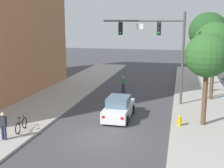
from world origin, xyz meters
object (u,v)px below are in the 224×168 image
pedestrian_crossing_road (123,84)px  street_tree_third (208,32)px  car_lead_white (119,108)px  bicycle_leaning (21,125)px  street_tree_second (215,43)px  street_tree_nearest (207,56)px  fire_hydrant (180,121)px  traffic_signal_mast (160,41)px  pedestrian_sidewalk_left_walker (3,125)px

pedestrian_crossing_road → street_tree_third: street_tree_third is taller
car_lead_white → bicycle_leaning: car_lead_white is taller
pedestrian_crossing_road → street_tree_second: (8.17, -1.23, 4.19)m
bicycle_leaning → street_tree_nearest: size_ratio=0.29×
fire_hydrant → street_tree_nearest: street_tree_nearest is taller
fire_hydrant → street_tree_second: size_ratio=0.11×
car_lead_white → bicycle_leaning: size_ratio=2.41×
traffic_signal_mast → street_tree_second: traffic_signal_mast is taller
traffic_signal_mast → street_tree_second: (4.49, 2.28, -0.25)m
pedestrian_crossing_road → street_tree_nearest: size_ratio=0.27×
fire_hydrant → street_tree_second: bearing=71.1°
traffic_signal_mast → fire_hydrant: size_ratio=10.42×
car_lead_white → street_tree_nearest: bearing=-5.2°
car_lead_white → traffic_signal_mast: bearing=59.9°
car_lead_white → fire_hydrant: bearing=-15.1°
bicycle_leaning → street_tree_second: size_ratio=0.26×
pedestrian_crossing_road → bicycle_leaning: (-4.11, -12.17, -0.37)m
pedestrian_sidewalk_left_walker → street_tree_third: 23.01m
car_lead_white → street_tree_third: (6.91, 12.87, 5.13)m
pedestrian_crossing_road → fire_hydrant: size_ratio=2.28×
pedestrian_crossing_road → fire_hydrant: bearing=-58.3°
street_tree_third → street_tree_second: bearing=-89.5°
pedestrian_crossing_road → street_tree_second: bearing=-8.6°
pedestrian_crossing_road → fire_hydrant: pedestrian_crossing_road is taller
traffic_signal_mast → pedestrian_crossing_road: traffic_signal_mast is taller
bicycle_leaning → car_lead_white: bearing=39.5°
car_lead_white → pedestrian_sidewalk_left_walker: 8.08m
pedestrian_sidewalk_left_walker → pedestrian_crossing_road: 14.34m
car_lead_white → street_tree_second: size_ratio=0.63×
car_lead_white → fire_hydrant: 4.48m
fire_hydrant → street_tree_nearest: bearing=22.6°
pedestrian_sidewalk_left_walker → fire_hydrant: pedestrian_sidewalk_left_walker is taller
traffic_signal_mast → street_tree_third: bearing=62.7°
car_lead_white → bicycle_leaning: bearing=-140.5°
street_tree_nearest → traffic_signal_mast: bearing=125.1°
pedestrian_crossing_road → street_tree_third: bearing=32.1°
pedestrian_sidewalk_left_walker → street_tree_second: (12.51, 12.43, 4.04)m
car_lead_white → street_tree_nearest: 7.11m
bicycle_leaning → street_tree_nearest: (11.16, 3.85, 4.19)m
pedestrian_crossing_road → street_tree_second: street_tree_second is taller
traffic_signal_mast → bicycle_leaning: bearing=-132.0°
street_tree_third → pedestrian_sidewalk_left_walker: bearing=-123.6°
street_tree_second → street_tree_third: street_tree_third is taller
street_tree_second → pedestrian_crossing_road: bearing=171.4°
bicycle_leaning → street_tree_second: 17.06m
pedestrian_sidewalk_left_walker → traffic_signal_mast: bearing=51.7°
fire_hydrant → street_tree_nearest: 4.54m
street_tree_nearest → street_tree_second: street_tree_second is taller
pedestrian_sidewalk_left_walker → fire_hydrant: (9.86, 4.71, -0.56)m
pedestrian_crossing_road → fire_hydrant: (5.52, -8.95, -0.41)m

